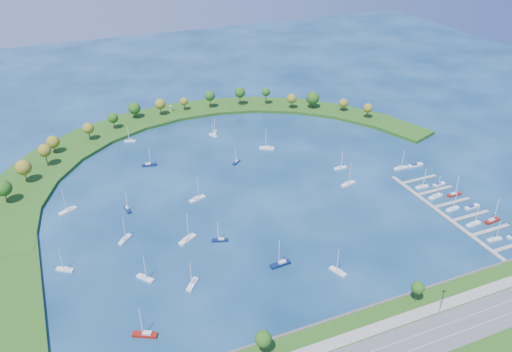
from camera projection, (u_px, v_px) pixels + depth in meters
name	position (u px, v px, depth m)	size (l,w,h in m)	color
ground	(251.00, 188.00, 279.78)	(700.00, 700.00, 0.00)	#072543
south_shoreline	(386.00, 351.00, 180.87)	(420.00, 43.10, 11.60)	#284F15
breakwater	(146.00, 164.00, 302.52)	(286.74, 247.64, 2.00)	#284F15
breakwater_trees	(176.00, 119.00, 336.78)	(237.64, 92.68, 13.89)	#382314
harbor_tower	(171.00, 109.00, 368.62)	(2.60, 2.60, 4.01)	gray
dock_system	(454.00, 211.00, 259.84)	(24.28, 82.00, 1.60)	gray
moored_boat_0	(280.00, 263.00, 222.95)	(9.39, 3.21, 13.57)	#0A1943
moored_boat_1	(149.00, 164.00, 301.90)	(8.61, 3.92, 12.22)	#0A1943
moored_boat_2	(348.00, 183.00, 282.66)	(9.22, 4.37, 13.06)	silver
moored_boat_3	(338.00, 271.00, 218.70)	(4.93, 8.16, 11.61)	silver
moored_boat_4	(340.00, 167.00, 298.72)	(7.62, 2.18, 11.18)	silver
moored_boat_5	(125.00, 239.00, 238.51)	(7.34, 7.35, 11.93)	silver
moored_boat_6	(145.00, 334.00, 188.00)	(9.22, 6.49, 13.35)	maroon
moored_boat_7	(267.00, 148.00, 320.94)	(9.13, 7.13, 13.51)	silver
moored_boat_8	(192.00, 283.00, 211.78)	(7.06, 7.87, 12.17)	silver
moored_boat_9	(187.00, 239.00, 238.21)	(9.66, 7.45, 14.25)	silver
moored_boat_10	(215.00, 132.00, 340.76)	(5.44, 7.95, 11.45)	silver
moored_boat_11	(197.00, 198.00, 269.12)	(9.26, 5.23, 13.13)	silver
moored_boat_12	(213.00, 135.00, 337.58)	(4.52, 6.69, 9.63)	silver
moored_boat_13	(236.00, 162.00, 304.92)	(6.52, 6.09, 10.26)	#0A1943
moored_boat_14	(145.00, 278.00, 214.97)	(6.69, 7.79, 11.87)	silver
moored_boat_15	(130.00, 140.00, 330.09)	(7.18, 4.31, 10.21)	silver
moored_boat_16	(220.00, 239.00, 238.13)	(7.65, 4.33, 10.84)	#0A1943
moored_boat_17	(65.00, 269.00, 219.87)	(7.36, 6.01, 11.03)	silver
moored_boat_18	(128.00, 209.00, 260.67)	(2.79, 7.49, 10.75)	#0A1943
moored_boat_19	(68.00, 210.00, 259.32)	(9.32, 6.32, 13.42)	silver
docked_boat_0	(495.00, 239.00, 238.56)	(7.38, 2.63, 10.64)	silver
docked_boat_2	(474.00, 224.00, 249.22)	(8.21, 2.86, 11.85)	silver
docked_boat_3	(492.00, 220.00, 251.66)	(8.90, 3.19, 12.82)	maroon
docked_boat_4	(453.00, 208.00, 260.84)	(7.83, 2.75, 11.30)	silver
docked_boat_5	(472.00, 207.00, 262.65)	(8.64, 2.95, 1.73)	silver
docked_boat_6	(436.00, 196.00, 271.16)	(8.80, 3.75, 12.54)	silver
docked_boat_7	(454.00, 194.00, 273.02)	(8.08, 2.27, 11.87)	maroon
docked_boat_8	(422.00, 186.00, 279.93)	(7.65, 2.28, 11.18)	silver
docked_boat_9	(439.00, 184.00, 282.63)	(7.64, 2.54, 1.54)	silver
docked_boat_10	(401.00, 168.00, 298.42)	(8.30, 2.38, 12.18)	silver
docked_boat_11	(415.00, 165.00, 301.50)	(9.73, 2.87, 1.98)	silver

